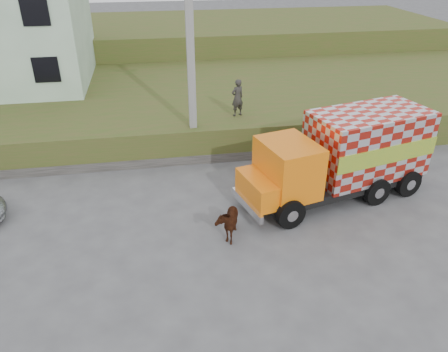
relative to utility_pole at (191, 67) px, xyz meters
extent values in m
plane|color=#474749|center=(1.00, -4.60, -4.08)|extent=(120.00, 120.00, 0.00)
cube|color=#38511B|center=(1.00, 5.40, -3.33)|extent=(40.00, 12.00, 1.50)
cube|color=#38511B|center=(1.00, 17.40, -2.58)|extent=(40.00, 12.00, 3.00)
cube|color=#595651|center=(-1.00, -0.40, -3.88)|extent=(16.00, 0.50, 0.40)
cube|color=gray|center=(0.00, 0.00, -0.08)|extent=(0.30, 0.30, 8.00)
cube|color=black|center=(4.97, -4.06, -3.47)|extent=(6.67, 3.54, 0.33)
cube|color=orange|center=(2.79, -4.60, -2.44)|extent=(2.16, 2.50, 1.87)
cube|color=orange|center=(1.75, -4.87, -3.00)|extent=(1.39, 2.13, 0.84)
cube|color=silver|center=(6.06, -3.79, -2.11)|extent=(4.72, 3.22, 2.43)
cube|color=yellow|center=(6.33, -4.89, -2.11)|extent=(4.18, 1.08, 0.65)
cube|color=yellow|center=(5.78, -2.68, -2.11)|extent=(4.18, 1.08, 0.65)
cube|color=silver|center=(1.29, -4.98, -3.56)|extent=(0.66, 2.12, 0.28)
cylinder|color=black|center=(2.60, -5.76, -3.56)|extent=(1.08, 0.57, 1.03)
cylinder|color=black|center=(2.08, -3.68, -3.56)|extent=(1.08, 0.57, 1.03)
cylinder|color=black|center=(6.14, -4.87, -3.56)|extent=(1.08, 0.57, 1.03)
cylinder|color=black|center=(5.61, -2.79, -3.56)|extent=(1.08, 0.57, 1.03)
cylinder|color=black|center=(7.59, -4.51, -3.56)|extent=(1.08, 0.57, 1.03)
cylinder|color=black|center=(7.06, -2.42, -3.56)|extent=(1.08, 0.57, 1.03)
imported|color=black|center=(0.44, -5.91, -3.47)|extent=(1.03, 1.56, 1.21)
imported|color=#282624|center=(2.12, 1.01, -1.74)|extent=(0.72, 0.61, 1.68)
camera|label=1|loc=(-1.64, -17.39, 4.54)|focal=35.00mm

